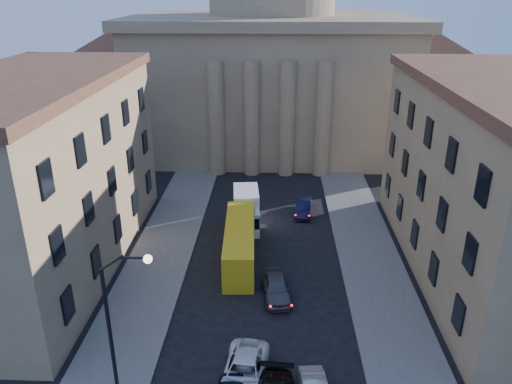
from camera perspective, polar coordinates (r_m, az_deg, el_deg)
sidewalk_left at (r=37.65m, az=-12.49°, el=-10.93°), size 5.00×60.00×0.15m
sidewalk_right at (r=37.32m, az=14.23°, el=-11.44°), size 5.00×60.00×0.15m
church at (r=68.25m, az=1.75°, el=15.30°), size 68.02×28.76×36.60m
building_left at (r=40.72m, az=-23.65°, el=1.85°), size 11.60×26.60×14.70m
building_right at (r=40.10m, az=26.11°, el=1.12°), size 11.60×26.60×14.70m
street_lamp at (r=26.48m, az=-15.48°, el=-13.53°), size 2.62×0.44×8.83m
car_left_mid at (r=29.40m, az=-1.35°, el=-19.83°), size 2.87×5.32×1.42m
car_right_far at (r=35.92m, az=2.33°, el=-10.82°), size 2.34×4.68×1.53m
car_right_distant at (r=48.29m, az=5.41°, el=-1.79°), size 1.78×4.23×1.36m
city_bus at (r=40.06m, az=-1.87°, el=-5.73°), size 2.77×10.22×2.86m
box_truck at (r=45.70m, az=-1.10°, el=-2.05°), size 2.73×5.85×3.11m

